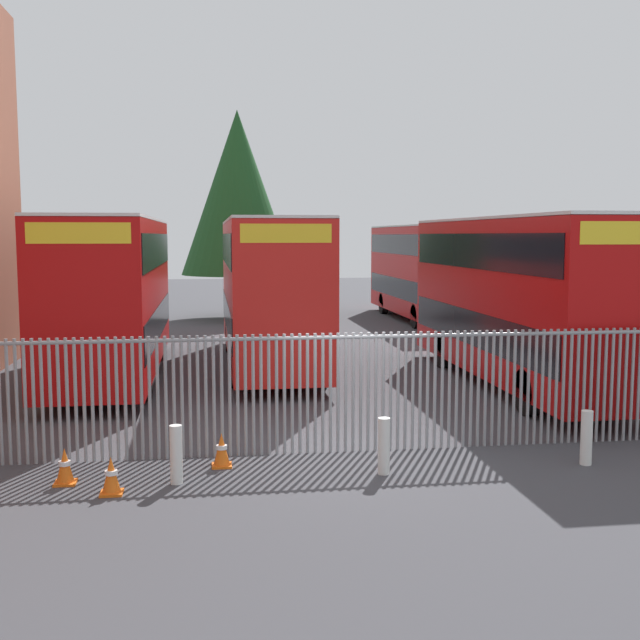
# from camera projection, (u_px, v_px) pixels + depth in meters

# --- Properties ---
(ground_plane) EXTENTS (100.00, 100.00, 0.00)m
(ground_plane) POSITION_uv_depth(u_px,v_px,m) (300.00, 375.00, 22.19)
(ground_plane) COLOR #3D3D42
(palisade_fence) EXTENTS (14.42, 0.14, 2.35)m
(palisade_fence) POSITION_uv_depth(u_px,v_px,m) (292.00, 390.00, 14.03)
(palisade_fence) COLOR gray
(palisade_fence) RESTS_ON ground
(double_decker_bus_near_gate) EXTENTS (2.54, 10.81, 4.42)m
(double_decker_bus_near_gate) POSITION_uv_depth(u_px,v_px,m) (112.00, 291.00, 21.60)
(double_decker_bus_near_gate) COLOR #B70C0C
(double_decker_bus_near_gate) RESTS_ON ground
(double_decker_bus_behind_fence_left) EXTENTS (2.54, 10.81, 4.42)m
(double_decker_bus_behind_fence_left) POSITION_uv_depth(u_px,v_px,m) (519.00, 294.00, 20.35)
(double_decker_bus_behind_fence_left) COLOR #B70C0C
(double_decker_bus_behind_fence_left) RESTS_ON ground
(double_decker_bus_behind_fence_right) EXTENTS (2.54, 10.81, 4.42)m
(double_decker_bus_behind_fence_right) POSITION_uv_depth(u_px,v_px,m) (269.00, 286.00, 23.44)
(double_decker_bus_behind_fence_right) COLOR red
(double_decker_bus_behind_fence_right) RESTS_ON ground
(double_decker_bus_far_back) EXTENTS (2.54, 10.81, 4.42)m
(double_decker_bus_far_back) POSITION_uv_depth(u_px,v_px,m) (421.00, 268.00, 36.40)
(double_decker_bus_far_back) COLOR #B70C0C
(double_decker_bus_far_back) RESTS_ON ground
(bollard_near_left) EXTENTS (0.20, 0.20, 0.95)m
(bollard_near_left) POSITION_uv_depth(u_px,v_px,m) (176.00, 455.00, 12.40)
(bollard_near_left) COLOR silver
(bollard_near_left) RESTS_ON ground
(bollard_center_front) EXTENTS (0.20, 0.20, 0.95)m
(bollard_center_front) POSITION_uv_depth(u_px,v_px,m) (384.00, 446.00, 12.90)
(bollard_center_front) COLOR silver
(bollard_center_front) RESTS_ON ground
(bollard_near_right) EXTENTS (0.20, 0.20, 0.95)m
(bollard_near_right) POSITION_uv_depth(u_px,v_px,m) (586.00, 438.00, 13.44)
(bollard_near_right) COLOR silver
(bollard_near_right) RESTS_ON ground
(traffic_cone_by_gate) EXTENTS (0.34, 0.34, 0.59)m
(traffic_cone_by_gate) POSITION_uv_depth(u_px,v_px,m) (222.00, 450.00, 13.33)
(traffic_cone_by_gate) COLOR orange
(traffic_cone_by_gate) RESTS_ON ground
(traffic_cone_mid_forecourt) EXTENTS (0.34, 0.34, 0.59)m
(traffic_cone_mid_forecourt) POSITION_uv_depth(u_px,v_px,m) (111.00, 476.00, 11.91)
(traffic_cone_mid_forecourt) COLOR orange
(traffic_cone_mid_forecourt) RESTS_ON ground
(traffic_cone_near_kerb) EXTENTS (0.34, 0.34, 0.59)m
(traffic_cone_near_kerb) POSITION_uv_depth(u_px,v_px,m) (65.00, 466.00, 12.39)
(traffic_cone_near_kerb) COLOR orange
(traffic_cone_near_kerb) RESTS_ON ground
(tree_tall_back) EXTENTS (5.37, 5.37, 9.78)m
(tree_tall_back) POSITION_uv_depth(u_px,v_px,m) (238.00, 193.00, 36.59)
(tree_tall_back) COLOR #4C3823
(tree_tall_back) RESTS_ON ground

